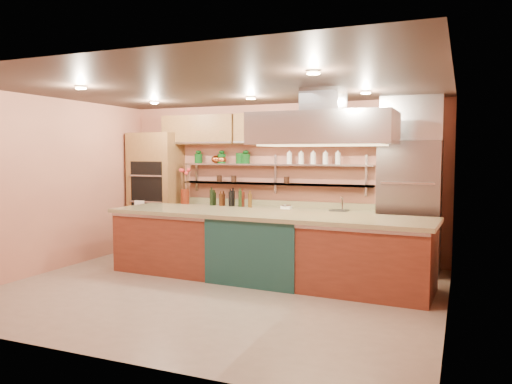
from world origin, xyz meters
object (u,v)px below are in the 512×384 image
at_px(flower_vase, 185,197).
at_px(copper_kettle, 216,159).
at_px(kitchen_scale, 286,206).
at_px(refrigerator, 409,207).
at_px(island, 264,246).
at_px(green_canister, 240,158).

bearing_deg(flower_vase, copper_kettle, 21.34).
xyz_separation_m(flower_vase, kitchen_scale, (2.05, 0.00, -0.10)).
relative_size(refrigerator, island, 0.43).
xyz_separation_m(refrigerator, kitchen_scale, (-2.08, 0.01, -0.07)).
bearing_deg(copper_kettle, flower_vase, -158.66).
bearing_deg(copper_kettle, refrigerator, -3.69).
height_order(flower_vase, kitchen_scale, flower_vase).
bearing_deg(island, flower_vase, 150.36).
bearing_deg(refrigerator, flower_vase, 179.86).
distance_m(flower_vase, copper_kettle, 0.94).
height_order(island, copper_kettle, copper_kettle).
distance_m(kitchen_scale, copper_kettle, 1.71).
bearing_deg(kitchen_scale, copper_kettle, 164.67).
relative_size(island, copper_kettle, 25.59).
height_order(refrigerator, copper_kettle, refrigerator).
relative_size(refrigerator, green_canister, 10.80).
distance_m(island, green_canister, 2.34).
distance_m(island, flower_vase, 2.63).
bearing_deg(copper_kettle, green_canister, 0.00).
height_order(copper_kettle, green_canister, green_canister).
height_order(kitchen_scale, copper_kettle, copper_kettle).
bearing_deg(refrigerator, copper_kettle, 176.31).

